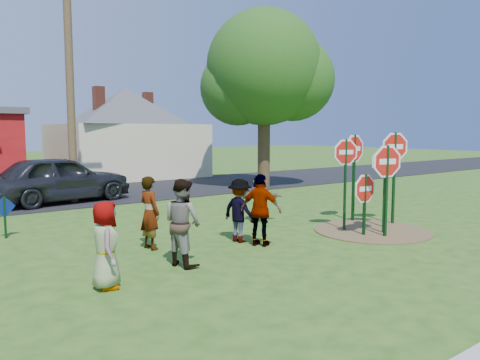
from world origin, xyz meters
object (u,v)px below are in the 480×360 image
object	(u,v)px
stop_sign_a	(387,170)
leafy_tree	(266,74)
utility_pole	(70,71)
stop_sign_c	(395,157)
stop_sign_b	(346,161)
person_a	(106,245)
suv	(59,179)
person_b	(150,213)
stop_sign_d	(354,156)

from	to	relation	value
stop_sign_a	leafy_tree	bearing A→B (deg)	83.60
leafy_tree	utility_pole	bearing A→B (deg)	172.98
stop_sign_c	utility_pole	size ratio (longest dim) A/B	0.30
stop_sign_b	person_a	world-z (taller)	stop_sign_b
stop_sign_a	suv	world-z (taller)	stop_sign_a
utility_pole	stop_sign_c	bearing A→B (deg)	-58.02
stop_sign_b	suv	distance (m)	11.21
person_b	suv	world-z (taller)	suv
stop_sign_d	leafy_tree	xyz separation A→B (m)	(3.21, 7.97, 3.46)
stop_sign_c	stop_sign_b	bearing A→B (deg)	-165.81
stop_sign_d	person_a	world-z (taller)	stop_sign_d
person_b	person_a	bearing A→B (deg)	130.17
person_a	leafy_tree	world-z (taller)	leafy_tree
stop_sign_a	stop_sign_b	distance (m)	1.22
person_a	suv	size ratio (longest dim) A/B	0.29
suv	utility_pole	distance (m)	4.18
person_a	stop_sign_c	bearing A→B (deg)	-72.37
utility_pole	stop_sign_b	bearing A→B (deg)	-65.79
stop_sign_d	person_b	distance (m)	6.73
stop_sign_a	stop_sign_d	distance (m)	2.23
person_b	stop_sign_a	bearing A→B (deg)	-123.07
stop_sign_a	stop_sign_d	size ratio (longest dim) A/B	0.91
stop_sign_c	person_b	size ratio (longest dim) A/B	1.67
stop_sign_d	suv	xyz separation A→B (m)	(-6.20, 9.28, -1.08)
person_b	suv	distance (m)	8.61
stop_sign_d	leafy_tree	bearing A→B (deg)	66.43
stop_sign_a	person_b	distance (m)	6.19
suv	person_a	bearing A→B (deg)	160.03
utility_pole	leafy_tree	bearing A→B (deg)	-7.02
stop_sign_a	suv	bearing A→B (deg)	131.49
stop_sign_b	stop_sign_a	bearing A→B (deg)	-58.78
person_a	utility_pole	xyz separation A→B (m)	(2.78, 10.49, 4.31)
stop_sign_b	stop_sign_d	size ratio (longest dim) A/B	0.95
stop_sign_b	person_b	bearing A→B (deg)	-175.19
stop_sign_b	suv	bearing A→B (deg)	136.01
suv	stop_sign_b	bearing A→B (deg)	-161.83
utility_pole	stop_sign_a	bearing A→B (deg)	-67.10
stop_sign_b	person_b	world-z (taller)	stop_sign_b
stop_sign_d	utility_pole	distance (m)	11.15
stop_sign_d	stop_sign_c	bearing A→B (deg)	-61.68
stop_sign_d	person_a	xyz separation A→B (m)	(-8.49, -1.42, -1.25)
stop_sign_a	utility_pole	bearing A→B (deg)	129.80
person_b	stop_sign_d	bearing A→B (deg)	-103.59
utility_pole	leafy_tree	distance (m)	9.00
stop_sign_b	person_a	distance (m)	7.32
stop_sign_d	leafy_tree	world-z (taller)	leafy_tree
stop_sign_b	stop_sign_c	size ratio (longest dim) A/B	0.93
stop_sign_d	utility_pole	bearing A→B (deg)	120.58
stop_sign_d	suv	bearing A→B (deg)	122.11
stop_sign_a	stop_sign_b	bearing A→B (deg)	118.13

